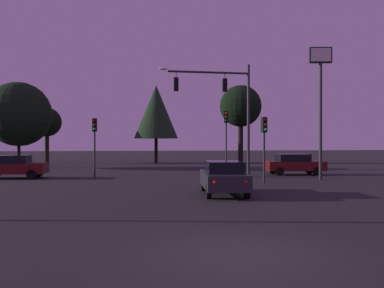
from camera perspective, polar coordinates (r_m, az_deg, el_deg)
ground_plane at (r=32.67m, az=-4.74°, el=-3.94°), size 168.00×168.00×0.00m
traffic_signal_mast_arm at (r=27.17m, az=4.78°, el=6.30°), size 6.25×0.42×7.72m
traffic_light_corner_left at (r=23.32m, az=10.38°, el=1.14°), size 0.36×0.38×3.84m
traffic_light_corner_right at (r=27.66m, az=-13.86°, el=1.22°), size 0.31×0.36×4.01m
traffic_light_median at (r=29.96m, az=4.95°, el=2.08°), size 0.35×0.38×4.75m
car_nearside_lane at (r=18.01m, az=4.59°, el=-4.77°), size 2.20×4.28×1.52m
car_crossing_left at (r=29.90m, az=14.51°, el=-2.80°), size 4.38×2.02×1.52m
car_crossing_right at (r=28.66m, az=-24.42°, el=-2.94°), size 4.29×1.99×1.52m
store_sign_illuminated at (r=26.59m, az=18.04°, el=8.15°), size 1.42×0.49×8.40m
tree_behind_sign at (r=46.33m, az=-5.20°, el=4.66°), size 5.10×5.10×9.08m
tree_left_far at (r=34.86m, az=7.02°, el=5.37°), size 3.63×3.63×7.37m
tree_center_horizon at (r=48.49m, az=-20.19°, el=2.91°), size 3.31×3.31×6.38m
tree_right_cluster at (r=39.79m, az=-23.70°, el=3.95°), size 5.91×5.91×7.93m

